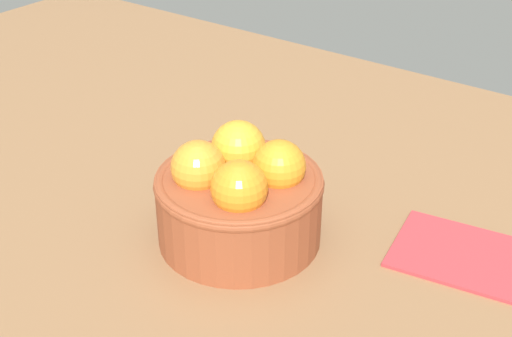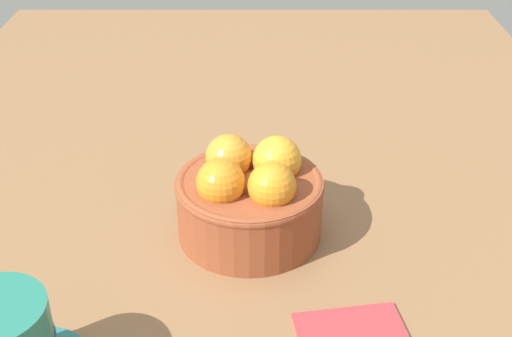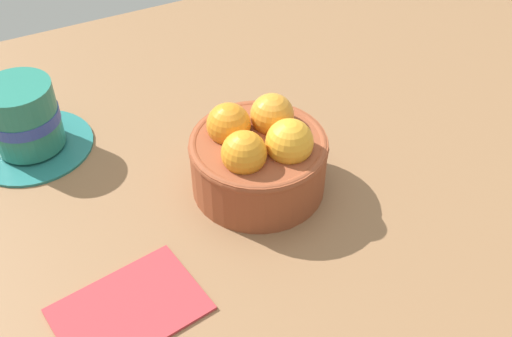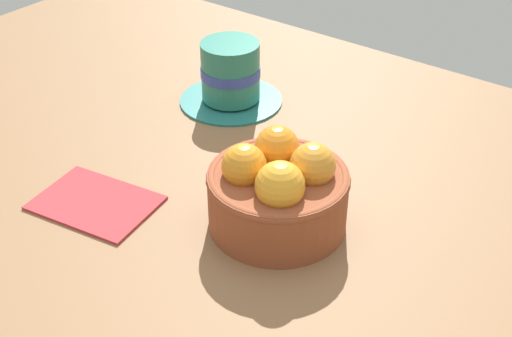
% 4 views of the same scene
% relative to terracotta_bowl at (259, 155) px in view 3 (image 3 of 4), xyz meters
% --- Properties ---
extents(ground_plane, '(1.30, 0.81, 0.04)m').
position_rel_terracotta_bowl_xyz_m(ground_plane, '(-0.00, 0.00, -0.06)').
color(ground_plane, brown).
extents(terracotta_bowl, '(0.13, 0.13, 0.09)m').
position_rel_terracotta_bowl_xyz_m(terracotta_bowl, '(0.00, 0.00, 0.00)').
color(terracotta_bowl, brown).
rests_on(terracotta_bowl, ground_plane).
extents(coffee_cup, '(0.13, 0.13, 0.08)m').
position_rel_terracotta_bowl_xyz_m(coffee_cup, '(-0.19, 0.16, -0.00)').
color(coffee_cup, '#236E6A').
rests_on(coffee_cup, ground_plane).
extents(folded_napkin, '(0.13, 0.10, 0.01)m').
position_rel_terracotta_bowl_xyz_m(folded_napkin, '(-0.16, -0.08, -0.04)').
color(folded_napkin, '#B23338').
rests_on(folded_napkin, ground_plane).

